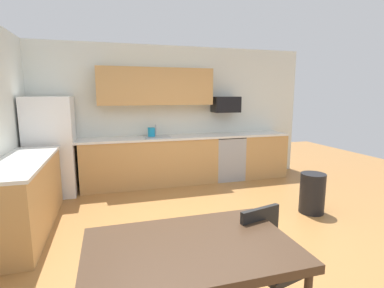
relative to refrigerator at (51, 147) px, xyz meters
name	(u,v)px	position (x,y,z in m)	size (l,w,h in m)	color
ground_plane	(214,235)	(2.18, -2.22, -0.86)	(12.00, 12.00, 0.00)	#9E6B38
wall_back	(170,114)	(2.18, 0.43, 0.49)	(5.80, 0.10, 2.70)	silver
cabinet_run_back	(151,162)	(1.72, 0.08, -0.41)	(2.58, 0.60, 0.90)	tan
cabinet_run_back_right	(260,155)	(4.10, 0.08, -0.41)	(0.97, 0.60, 0.90)	tan
cabinet_run_left	(24,197)	(-0.12, -1.42, -0.41)	(0.60, 2.00, 0.90)	tan
countertop_back	(173,137)	(2.18, 0.08, 0.06)	(4.80, 0.64, 0.04)	silver
countertop_left	(20,162)	(-0.12, -1.42, 0.06)	(0.64, 2.00, 0.04)	silver
upper_cabinets_back	(156,87)	(1.88, 0.21, 1.04)	(2.20, 0.34, 0.70)	tan
refrigerator	(51,147)	(0.00, 0.00, 0.00)	(0.76, 0.70, 1.71)	white
oven_range	(227,157)	(3.31, 0.08, -0.40)	(0.60, 0.60, 0.91)	#999BA0
microwave	(226,104)	(3.31, 0.18, 0.69)	(0.54, 0.36, 0.32)	black
sink_basin	(157,140)	(1.86, 0.08, 0.02)	(0.48, 0.40, 0.14)	#A5A8AD
sink_faucet	(156,131)	(1.86, 0.26, 0.18)	(0.02, 0.02, 0.24)	#B2B5BA
dining_table	(191,253)	(1.45, -3.68, -0.17)	(1.40, 0.90, 0.75)	#422D1E
chair_near_table	(269,254)	(2.12, -3.56, -0.35)	(0.48, 0.48, 0.85)	black
trash_bin	(312,193)	(3.83, -1.96, -0.56)	(0.36, 0.36, 0.60)	black
kettle	(151,133)	(1.76, 0.13, 0.16)	(0.14, 0.14, 0.20)	#198CBF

